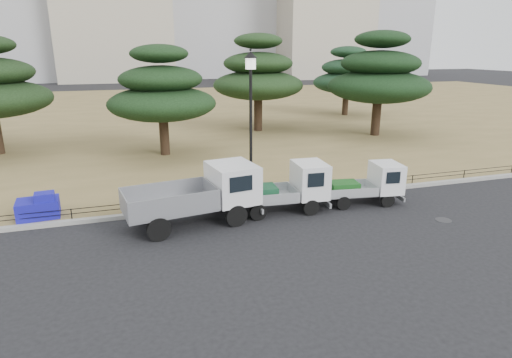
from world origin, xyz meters
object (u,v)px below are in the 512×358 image
object	(u,v)px
street_lamp	(251,102)
truck_kei_front	(288,188)
truck_kei_rear	(368,184)
tarp_pile	(39,207)
truck_large	(200,193)

from	to	relation	value
street_lamp	truck_kei_front	bearing A→B (deg)	-49.64
street_lamp	truck_kei_rear	bearing A→B (deg)	-18.09
truck_kei_front	tarp_pile	bearing A→B (deg)	172.73
truck_large	tarp_pile	xyz separation A→B (m)	(-5.79, 2.00, -0.64)
truck_kei_front	tarp_pile	size ratio (longest dim) A/B	2.39
truck_large	tarp_pile	world-z (taller)	truck_large
truck_kei_front	truck_kei_rear	bearing A→B (deg)	0.71
street_lamp	tarp_pile	bearing A→B (deg)	177.13
street_lamp	tarp_pile	distance (m)	9.02
truck_kei_front	tarp_pile	xyz separation A→B (m)	(-9.38, 1.77, -0.42)
truck_large	street_lamp	xyz separation A→B (m)	(2.43, 1.59, 3.05)
truck_kei_front	truck_kei_rear	distance (m)	3.51
street_lamp	tarp_pile	world-z (taller)	street_lamp
truck_kei_rear	street_lamp	xyz separation A→B (m)	(-4.65, 1.52, 3.38)
street_lamp	truck_large	bearing A→B (deg)	-146.87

